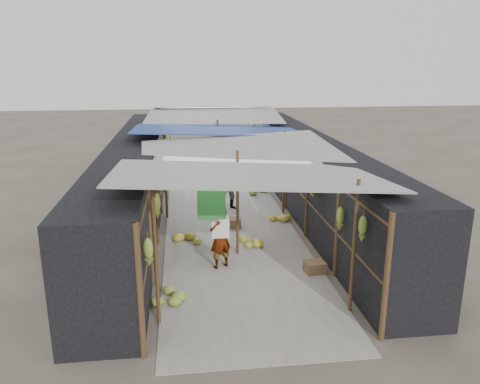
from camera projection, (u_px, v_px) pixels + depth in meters
name	position (u px, v px, depth m)	size (l,w,h in m)	color
ground	(257.00, 317.00, 8.73)	(80.00, 80.00, 0.00)	#6B6356
aisle_slab	(225.00, 210.00, 14.94)	(3.60, 16.00, 0.02)	#9E998E
stall_left	(137.00, 178.00, 14.31)	(1.40, 15.00, 2.30)	black
stall_right	(308.00, 173.00, 14.96)	(1.40, 15.00, 2.30)	black
crate_near	(233.00, 223.00, 13.37)	(0.46, 0.37, 0.28)	#856043
crate_mid	(315.00, 267.00, 10.51)	(0.44, 0.36, 0.27)	#856043
crate_back	(209.00, 183.00, 17.73)	(0.47, 0.38, 0.30)	#856043
black_basin	(261.00, 182.00, 18.04)	(0.63, 0.63, 0.19)	black
vendor_elderly	(220.00, 238.00, 10.62)	(0.54, 0.35, 1.48)	silver
shopper_blue	(230.00, 183.00, 14.79)	(0.86, 0.67, 1.77)	#1C4D8C
vendor_seated	(255.00, 168.00, 18.73)	(0.64, 0.37, 0.99)	#504B46
market_canopy	(224.00, 134.00, 14.60)	(5.62, 15.20, 2.77)	brown
hanging_bananas	(226.00, 161.00, 14.29)	(3.95, 13.93, 0.83)	olive
floor_bananas	(241.00, 214.00, 14.11)	(3.94, 10.12, 0.33)	#ACA32C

